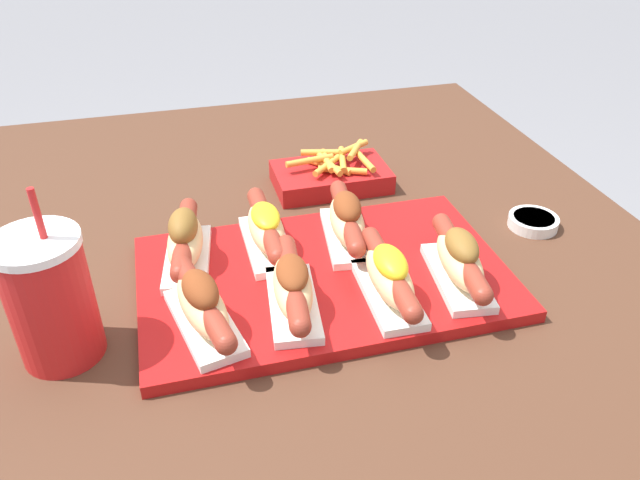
{
  "coord_description": "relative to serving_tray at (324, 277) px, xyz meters",
  "views": [
    {
      "loc": [
        -0.17,
        -0.81,
        1.23
      ],
      "look_at": [
        0.02,
        -0.12,
        0.76
      ],
      "focal_mm": 35.0,
      "sensor_mm": 36.0,
      "label": 1
    }
  ],
  "objects": [
    {
      "name": "patio_table",
      "position": [
        -0.02,
        0.14,
        -0.36
      ],
      "size": [
        1.12,
        1.14,
        0.7
      ],
      "color": "#4C2D1E",
      "rests_on": "ground_plane"
    },
    {
      "name": "serving_tray",
      "position": [
        0.0,
        0.0,
        0.0
      ],
      "size": [
        0.5,
        0.31,
        0.02
      ],
      "color": "#B71414",
      "rests_on": "patio_table"
    },
    {
      "name": "hot_dog_0",
      "position": [
        -0.17,
        -0.07,
        0.04
      ],
      "size": [
        0.09,
        0.19,
        0.07
      ],
      "color": "white",
      "rests_on": "serving_tray"
    },
    {
      "name": "hot_dog_1",
      "position": [
        -0.06,
        -0.06,
        0.04
      ],
      "size": [
        0.08,
        0.19,
        0.07
      ],
      "color": "white",
      "rests_on": "serving_tray"
    },
    {
      "name": "hot_dog_2",
      "position": [
        0.07,
        -0.08,
        0.04
      ],
      "size": [
        0.06,
        0.2,
        0.07
      ],
      "color": "white",
      "rests_on": "serving_tray"
    },
    {
      "name": "hot_dog_3",
      "position": [
        0.17,
        -0.07,
        0.04
      ],
      "size": [
        0.08,
        0.19,
        0.07
      ],
      "color": "white",
      "rests_on": "serving_tray"
    },
    {
      "name": "hot_dog_4",
      "position": [
        -0.18,
        0.07,
        0.04
      ],
      "size": [
        0.08,
        0.19,
        0.08
      ],
      "color": "white",
      "rests_on": "serving_tray"
    },
    {
      "name": "hot_dog_5",
      "position": [
        -0.06,
        0.08,
        0.04
      ],
      "size": [
        0.06,
        0.2,
        0.07
      ],
      "color": "white",
      "rests_on": "serving_tray"
    },
    {
      "name": "hot_dog_6",
      "position": [
        0.05,
        0.07,
        0.04
      ],
      "size": [
        0.08,
        0.19,
        0.07
      ],
      "color": "white",
      "rests_on": "serving_tray"
    },
    {
      "name": "sauce_bowl",
      "position": [
        0.36,
        0.06,
        0.0
      ],
      "size": [
        0.08,
        0.08,
        0.02
      ],
      "color": "white",
      "rests_on": "patio_table"
    },
    {
      "name": "drink_cup",
      "position": [
        -0.34,
        -0.05,
        0.07
      ],
      "size": [
        0.1,
        0.1,
        0.22
      ],
      "color": "red",
      "rests_on": "patio_table"
    },
    {
      "name": "fries_basket",
      "position": [
        0.09,
        0.27,
        0.01
      ],
      "size": [
        0.2,
        0.12,
        0.06
      ],
      "color": "#B21919",
      "rests_on": "patio_table"
    }
  ]
}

